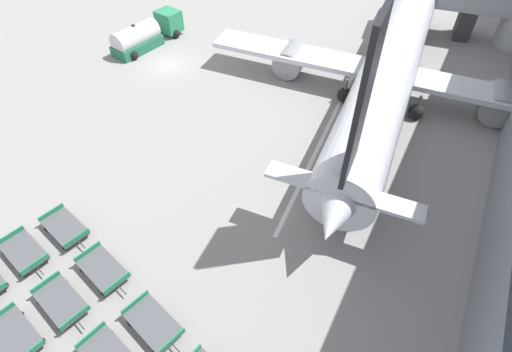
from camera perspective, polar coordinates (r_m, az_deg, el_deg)
The scene contains 11 objects.
ground_plane at distance 42.23m, azimuth -12.22°, elevation 15.19°, with size 500.00×500.00×0.00m, color gray.
jet_bridge at distance 50.82m, azimuth 30.71°, elevation 20.44°, with size 15.22×6.72×6.67m.
airplane at distance 37.83m, azimuth 18.96°, elevation 15.45°, with size 32.82×42.14×14.21m.
fuel_tanker_primary at distance 45.84m, azimuth -15.63°, elevation 18.80°, with size 4.06×8.57×2.83m.
baggage_dolly_row_near_col_b at distance 25.10m, azimuth -31.21°, elevation -18.96°, with size 3.95×2.32×0.92m.
baggage_dolly_row_mid_a_col_a at distance 27.96m, azimuth -30.24°, elevation -9.36°, with size 3.95×2.35×0.92m.
baggage_dolly_row_mid_a_col_b at distance 25.00m, azimuth -26.06°, elevation -15.83°, with size 3.95×2.38×0.92m.
baggage_dolly_row_mid_b_col_a at distance 28.04m, azimuth -25.63°, elevation -6.66°, with size 3.95×2.37×0.92m.
baggage_dolly_row_mid_b_col_b at distance 25.23m, azimuth -21.03°, elevation -12.34°, with size 3.95×2.41×0.92m.
baggage_dolly_row_mid_b_col_c at distance 22.77m, azimuth -14.46°, elevation -19.72°, with size 3.95×2.43×0.92m.
stand_guidance_stripe at distance 32.78m, azimuth 9.65°, elevation 5.68°, with size 2.37×21.63×0.01m.
Camera 1 is at (24.79, -27.22, 20.69)m, focal length 28.00 mm.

